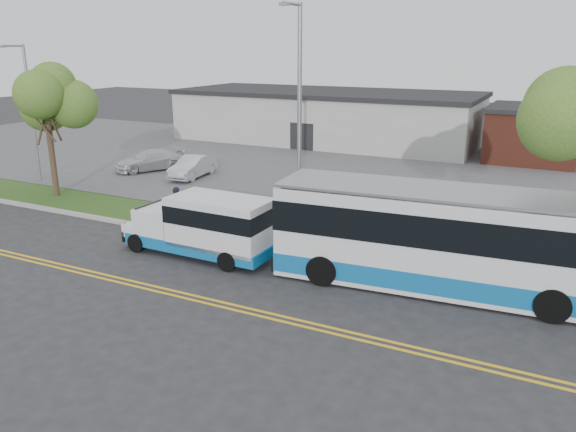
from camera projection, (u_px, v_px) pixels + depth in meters
The scene contains 18 objects.
ground at pixel (204, 249), 23.05m from camera, with size 140.00×140.00×0.00m, color #28282B.
lane_line_north at pixel (140, 283), 19.76m from camera, with size 70.00×0.12×0.01m, color gold.
lane_line_south at pixel (135, 286), 19.51m from camera, with size 70.00×0.12×0.01m, color gold.
curb at pixel (218, 239), 23.97m from camera, with size 80.00×0.30×0.15m, color #9E9B93.
verge at pixel (240, 228), 25.51m from camera, with size 80.00×3.30×0.10m, color #2E4918.
parking_lot at pixel (350, 170), 37.56m from camera, with size 80.00×25.00×0.10m, color #4C4C4F.
commercial_building at pixel (327, 116), 48.06m from camera, with size 25.40×10.40×4.35m.
brick_wing at pixel (533, 134), 40.17m from camera, with size 6.30×7.30×3.90m.
tree_west at pixel (46, 103), 29.46m from camera, with size 4.40×4.40×6.91m.
streetlight_near at pixel (299, 118), 22.56m from camera, with size 0.35×1.53×9.50m.
streetlight_far at pixel (30, 108), 33.26m from camera, with size 0.35×1.53×8.00m.
shuttle_bus at pixel (207, 224), 21.94m from camera, with size 6.46×2.25×2.46m.
transit_bus at pixel (459, 241), 18.74m from camera, with size 12.67×3.89×3.46m.
pedestrian at pixel (177, 206), 25.55m from camera, with size 0.66×0.43×1.82m, color black.
parked_car_a at pixel (193, 167), 34.99m from camera, with size 1.41×4.05×1.34m, color silver.
parked_car_b at pixel (150, 160), 36.98m from camera, with size 1.85×4.56×1.32m, color silver.
grocery_bag_left at pixel (169, 222), 25.69m from camera, with size 0.32×0.32×0.32m, color white.
grocery_bag_right at pixel (187, 221), 25.86m from camera, with size 0.32×0.32×0.32m, color white.
Camera 1 is at (12.85, -17.77, 8.03)m, focal length 35.00 mm.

